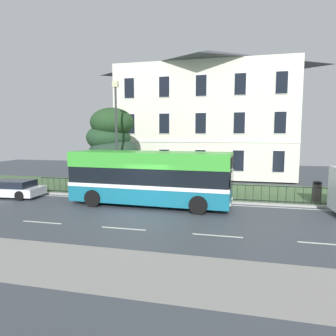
{
  "coord_description": "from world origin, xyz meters",
  "views": [
    {
      "loc": [
        4.73,
        -13.55,
        4.02
      ],
      "look_at": [
        0.31,
        5.31,
        1.86
      ],
      "focal_mm": 32.04,
      "sensor_mm": 36.0,
      "label": 1
    }
  ],
  "objects_px": {
    "litter_bin": "(317,191)",
    "street_lamp_post": "(116,131)",
    "single_decker_bus": "(150,177)",
    "georgian_townhouse": "(207,113)",
    "parked_hatchback_00": "(11,189)",
    "evergreen_tree": "(111,150)"
  },
  "relations": [
    {
      "from": "georgian_townhouse",
      "to": "litter_bin",
      "type": "xyz_separation_m",
      "value": [
        7.75,
        -11.51,
        -5.48
      ]
    },
    {
      "from": "evergreen_tree",
      "to": "single_decker_bus",
      "type": "relative_size",
      "value": 0.65
    },
    {
      "from": "litter_bin",
      "to": "street_lamp_post",
      "type": "bearing_deg",
      "value": -177.68
    },
    {
      "from": "litter_bin",
      "to": "evergreen_tree",
      "type": "bearing_deg",
      "value": 169.67
    },
    {
      "from": "georgian_townhouse",
      "to": "single_decker_bus",
      "type": "bearing_deg",
      "value": -96.53
    },
    {
      "from": "georgian_townhouse",
      "to": "street_lamp_post",
      "type": "height_order",
      "value": "georgian_townhouse"
    },
    {
      "from": "georgian_townhouse",
      "to": "single_decker_bus",
      "type": "height_order",
      "value": "georgian_townhouse"
    },
    {
      "from": "single_decker_bus",
      "to": "street_lamp_post",
      "type": "bearing_deg",
      "value": 144.48
    },
    {
      "from": "parked_hatchback_00",
      "to": "street_lamp_post",
      "type": "height_order",
      "value": "street_lamp_post"
    },
    {
      "from": "street_lamp_post",
      "to": "litter_bin",
      "type": "relative_size",
      "value": 6.15
    },
    {
      "from": "litter_bin",
      "to": "parked_hatchback_00",
      "type": "bearing_deg",
      "value": -171.91
    },
    {
      "from": "single_decker_bus",
      "to": "parked_hatchback_00",
      "type": "xyz_separation_m",
      "value": [
        -9.44,
        0.16,
        -1.07
      ]
    },
    {
      "from": "georgian_townhouse",
      "to": "parked_hatchback_00",
      "type": "xyz_separation_m",
      "value": [
        -11.08,
        -14.19,
        -5.65
      ]
    },
    {
      "from": "street_lamp_post",
      "to": "litter_bin",
      "type": "bearing_deg",
      "value": 2.32
    },
    {
      "from": "single_decker_bus",
      "to": "street_lamp_post",
      "type": "height_order",
      "value": "street_lamp_post"
    },
    {
      "from": "street_lamp_post",
      "to": "litter_bin",
      "type": "distance_m",
      "value": 12.89
    },
    {
      "from": "single_decker_bus",
      "to": "street_lamp_post",
      "type": "xyz_separation_m",
      "value": [
        -2.99,
        2.34,
        2.66
      ]
    },
    {
      "from": "evergreen_tree",
      "to": "parked_hatchback_00",
      "type": "relative_size",
      "value": 1.41
    },
    {
      "from": "georgian_townhouse",
      "to": "single_decker_bus",
      "type": "xyz_separation_m",
      "value": [
        -1.64,
        -14.35,
        -4.58
      ]
    },
    {
      "from": "georgian_townhouse",
      "to": "evergreen_tree",
      "type": "height_order",
      "value": "georgian_townhouse"
    },
    {
      "from": "parked_hatchback_00",
      "to": "evergreen_tree",
      "type": "bearing_deg",
      "value": -135.27
    },
    {
      "from": "single_decker_bus",
      "to": "litter_bin",
      "type": "relative_size",
      "value": 7.73
    }
  ]
}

